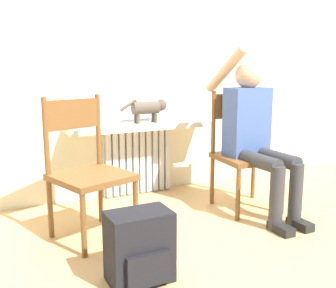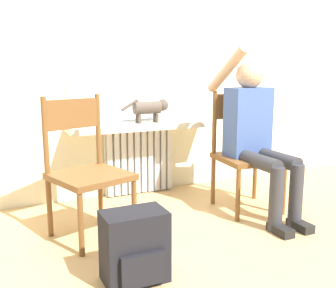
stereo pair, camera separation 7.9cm
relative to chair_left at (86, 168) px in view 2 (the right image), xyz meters
The scene contains 10 objects.
ground_plane 0.91m from the chair_left, 32.91° to the right, with size 12.00×12.00×0.00m, color tan.
wall_with_window 1.36m from the chair_left, 50.86° to the left, with size 7.00×0.06×2.70m.
radiator 0.99m from the chair_left, 47.98° to the left, with size 0.64×0.08×0.62m.
windowsill 0.91m from the chair_left, 43.15° to the left, with size 1.31×0.32×0.05m.
window_glass 1.20m from the chair_left, 49.61° to the left, with size 1.26×0.01×0.90m.
chair_left is the anchor object (origin of this frame).
chair_right 1.30m from the chair_left, ahead, with size 0.50×0.50×0.95m.
person 1.32m from the chair_left, ahead, with size 0.36×1.02×1.32m.
cat 0.99m from the chair_left, 39.72° to the left, with size 0.44×0.11×0.21m.
backpack 0.77m from the chair_left, 83.36° to the right, with size 0.34×0.25×0.39m.
Camera 2 is at (-1.24, -2.13, 1.13)m, focal length 42.00 mm.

